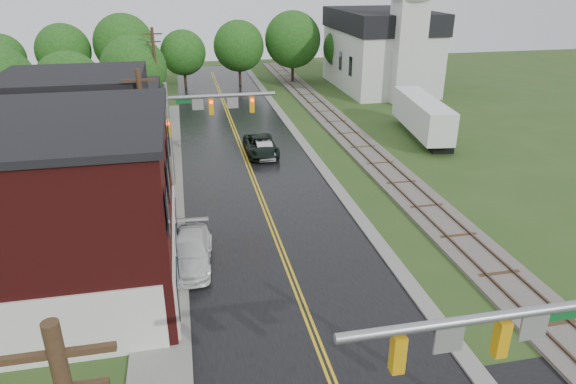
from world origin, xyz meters
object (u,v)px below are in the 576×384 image
object	(u,v)px
church	(384,42)
traffic_signal_near	(524,351)
utility_pole_b	(146,145)
tree_left_c	(71,88)
suv_dark	(261,146)
pickup_white	(191,252)
semi_trailer	(422,115)
utility_pole_c	(156,74)
tree_left_e	(135,70)
traffic_signal_far	(200,115)
sedan_silver	(264,150)
brick_building	(4,216)

from	to	relation	value
church	traffic_signal_near	xyz separation A→B (m)	(-16.53, -51.74, -0.87)
utility_pole_b	tree_left_c	bearing A→B (deg)	111.49
utility_pole_b	tree_left_c	world-z (taller)	utility_pole_b
suv_dark	pickup_white	world-z (taller)	pickup_white
semi_trailer	utility_pole_c	bearing A→B (deg)	156.28
suv_dark	tree_left_e	bearing A→B (deg)	127.14
tree_left_c	pickup_white	xyz separation A→B (m)	(9.09, -23.63, -3.78)
utility_pole_c	suv_dark	size ratio (longest dim) A/B	1.71
church	traffic_signal_far	bearing A→B (deg)	-131.27
traffic_signal_far	tree_left_e	world-z (taller)	tree_left_e
church	utility_pole_b	size ratio (longest dim) A/B	2.22
utility_pole_b	tree_left_c	distance (m)	19.24
church	tree_left_c	bearing A→B (deg)	-157.76
sedan_silver	church	bearing A→B (deg)	50.82
brick_building	suv_dark	xyz separation A→B (m)	(13.86, 17.38, -3.42)
utility_pole_c	sedan_silver	world-z (taller)	utility_pole_c
brick_building	suv_dark	distance (m)	22.49
traffic_signal_near	suv_dark	distance (m)	30.74
church	suv_dark	size ratio (longest dim) A/B	3.80
utility_pole_b	tree_left_e	distance (m)	23.99
utility_pole_b	suv_dark	size ratio (longest dim) A/B	1.71
utility_pole_c	traffic_signal_far	bearing A→B (deg)	-78.91
traffic_signal_near	semi_trailer	world-z (taller)	traffic_signal_near
sedan_silver	pickup_white	bearing A→B (deg)	-111.57
brick_building	pickup_white	world-z (taller)	brick_building
utility_pole_b	utility_pole_c	size ratio (longest dim) A/B	1.00
suv_dark	semi_trailer	world-z (taller)	semi_trailer
suv_dark	pickup_white	distance (m)	17.24
utility_pole_c	semi_trailer	distance (m)	25.14
utility_pole_c	pickup_white	world-z (taller)	utility_pole_c
suv_dark	semi_trailer	distance (m)	14.86
utility_pole_b	semi_trailer	xyz separation A→B (m)	(22.89, 11.94, -2.60)
utility_pole_b	tree_left_e	bearing A→B (deg)	94.90
utility_pole_b	semi_trailer	distance (m)	25.95
tree_left_e	sedan_silver	size ratio (longest dim) A/B	2.25
utility_pole_b	traffic_signal_far	bearing A→B (deg)	56.32
suv_dark	utility_pole_b	bearing A→B (deg)	-128.21
traffic_signal_near	pickup_white	distance (m)	17.01
brick_building	church	bearing A→B (deg)	50.02
church	pickup_white	distance (m)	45.20
church	pickup_white	size ratio (longest dim) A/B	3.95
brick_building	church	distance (m)	50.58
pickup_white	semi_trailer	world-z (taller)	semi_trailer
utility_pole_c	semi_trailer	size ratio (longest dim) A/B	0.81
utility_pole_b	pickup_white	world-z (taller)	utility_pole_b
brick_building	sedan_silver	distance (m)	22.08
tree_left_e	brick_building	bearing A→B (deg)	-96.71
utility_pole_c	tree_left_e	distance (m)	2.79
brick_building	pickup_white	xyz separation A→B (m)	(7.72, 1.27, -3.42)
pickup_white	brick_building	bearing A→B (deg)	-165.81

